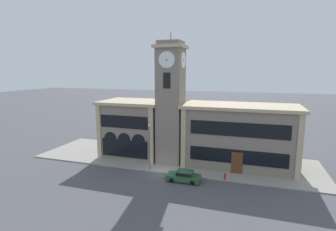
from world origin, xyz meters
The scene contains 8 objects.
ground_plane centered at (0.00, 0.00, 0.00)m, with size 300.00×300.00×0.00m, color #4C4C51.
sidewalk_kerb centered at (0.00, 6.11, 0.07)m, with size 43.94×12.23×0.15m.
clock_tower centered at (0.00, 4.73, 9.20)m, with size 4.37×4.37×19.46m.
town_hall_left_wing centered at (-6.95, 6.53, 4.62)m, with size 10.33×8.03×9.18m.
town_hall_right_wing centered at (10.05, 6.54, 4.61)m, with size 16.54×8.03×9.17m.
parked_car_near centered at (3.79, -1.57, 0.74)m, with size 4.33×1.92×1.43m.
street_lamp centered at (-1.87, 0.69, 4.36)m, with size 0.36×0.36×6.53m.
fire_hydrant centered at (8.77, 0.22, 0.57)m, with size 0.22×0.22×0.87m.
Camera 1 is at (11.64, -32.39, 13.99)m, focal length 28.00 mm.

